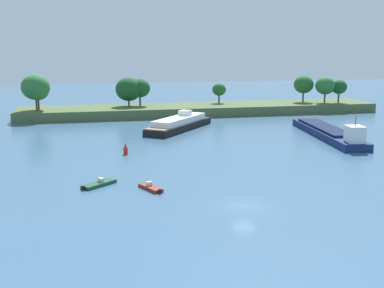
% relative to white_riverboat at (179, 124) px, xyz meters
% --- Properties ---
extents(ground_plane, '(400.00, 400.00, 0.00)m').
position_rel_white_riverboat_xyz_m(ground_plane, '(-3.71, -52.56, -1.27)').
color(ground_plane, '#3D607F').
extents(treeline_island, '(93.37, 15.48, 10.99)m').
position_rel_white_riverboat_xyz_m(treeline_island, '(8.21, 23.69, 1.46)').
color(treeline_island, '#4C6038').
rests_on(treeline_island, ground).
extents(white_riverboat, '(17.71, 20.44, 5.22)m').
position_rel_white_riverboat_xyz_m(white_riverboat, '(0.00, 0.00, 0.00)').
color(white_riverboat, black).
rests_on(white_riverboat, ground).
extents(small_motorboat, '(4.65, 4.26, 0.93)m').
position_rel_white_riverboat_xyz_m(small_motorboat, '(-18.84, -40.66, -1.03)').
color(small_motorboat, '#19472D').
rests_on(small_motorboat, ground).
extents(fishing_skiff, '(2.68, 4.27, 0.92)m').
position_rel_white_riverboat_xyz_m(fishing_skiff, '(-12.73, -43.86, -1.03)').
color(fishing_skiff, maroon).
rests_on(fishing_skiff, ground).
extents(cargo_barge, '(9.40, 31.30, 5.96)m').
position_rel_white_riverboat_xyz_m(cargo_barge, '(26.35, -15.58, -0.26)').
color(cargo_barge, navy).
rests_on(cargo_barge, ground).
extents(channel_buoy_red, '(0.70, 0.70, 1.90)m').
position_rel_white_riverboat_xyz_m(channel_buoy_red, '(-13.68, -22.65, -0.46)').
color(channel_buoy_red, red).
rests_on(channel_buoy_red, ground).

